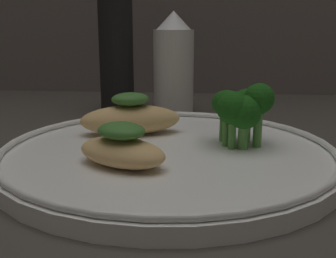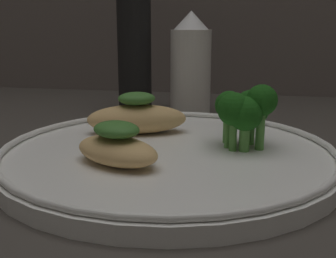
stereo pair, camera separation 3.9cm
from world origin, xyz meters
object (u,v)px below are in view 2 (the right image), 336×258
at_px(plate, 168,154).
at_px(broccoli_bunch, 244,109).
at_px(pepper_grinder, 134,51).
at_px(sauce_bottle, 191,65).

relative_size(plate, broccoli_bunch, 5.10).
xyz_separation_m(broccoli_bunch, pepper_grinder, (-0.17, 0.23, 0.04)).
xyz_separation_m(sauce_bottle, pepper_grinder, (-0.09, 0.00, 0.02)).
bearing_deg(plate, broccoli_bunch, 16.85).
relative_size(plate, pepper_grinder, 1.57).
distance_m(plate, broccoli_bunch, 0.08).
height_order(plate, sauce_bottle, sauce_bottle).
distance_m(plate, pepper_grinder, 0.28).
bearing_deg(broccoli_bunch, pepper_grinder, 126.66).
relative_size(sauce_bottle, pepper_grinder, 0.74).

